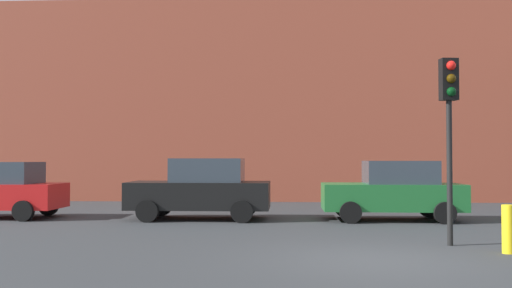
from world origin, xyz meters
TOP-DOWN VIEW (x-y plane):
  - ground_plane at (0.00, 0.00)m, footprint 200.00×200.00m
  - building_backdrop at (-3.27, 19.22)m, footprint 36.95×10.36m
  - parked_car_1 at (-4.29, 6.83)m, footprint 4.31×2.11m
  - parked_car_2 at (1.56, 6.83)m, footprint 4.15×2.03m
  - traffic_light_island at (1.82, 1.82)m, footprint 0.39×0.38m
  - bollard_yellow_0 at (2.66, 0.87)m, footprint 0.24×0.24m

SIDE VIEW (x-z plane):
  - ground_plane at x=0.00m, z-range 0.00..0.00m
  - bollard_yellow_0 at x=2.66m, z-range 0.00..0.95m
  - parked_car_2 at x=1.56m, z-range -0.01..1.79m
  - parked_car_1 at x=-4.29m, z-range -0.01..1.86m
  - traffic_light_island at x=1.82m, z-range 0.94..4.95m
  - building_backdrop at x=-3.27m, z-range -0.95..10.01m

